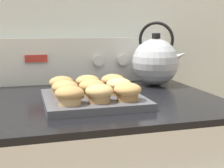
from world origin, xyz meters
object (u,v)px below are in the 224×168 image
muffin_r0_c1 (99,93)px  muffin_r0_c2 (128,91)px  muffin_r1_c0 (65,89)px  muffin_r2_c2 (113,82)px  muffin_r1_c2 (119,86)px  muffin_r0_c0 (70,95)px  muffin_pan (93,99)px  muffin_r2_c1 (88,83)px  muffin_r2_c0 (61,84)px  tea_kettle (156,61)px  muffin_r1_c1 (92,87)px

muffin_r0_c1 → muffin_r0_c2: bearing=-0.9°
muffin_r1_c0 → muffin_r2_c2: 0.19m
muffin_r0_c1 → muffin_r1_c2: 0.12m
muffin_r0_c0 → muffin_r2_c2: size_ratio=1.00×
muffin_pan → muffin_r2_c1: (0.00, 0.08, 0.04)m
muffin_r1_c0 → muffin_r0_c0: bearing=-89.4°
muffin_r1_c2 → muffin_r2_c2: same height
muffin_r0_c1 → muffin_r2_c1: same height
muffin_r1_c0 → muffin_r1_c2: size_ratio=1.00×
muffin_r0_c0 → muffin_r0_c1: 0.08m
muffin_pan → muffin_r0_c0: bearing=-133.4°
muffin_pan → muffin_r1_c2: muffin_r1_c2 is taller
muffin_pan → muffin_r1_c2: bearing=0.5°
muffin_r1_c2 → muffin_r2_c0: 0.18m
muffin_r0_c1 → tea_kettle: size_ratio=0.31×
muffin_r2_c2 → tea_kettle: 0.26m
muffin_r2_c1 → muffin_r1_c0: bearing=-135.0°
muffin_r0_c1 → muffin_r1_c2: (0.08, 0.08, 0.00)m
muffin_pan → muffin_r2_c2: (0.09, 0.08, 0.04)m
muffin_r2_c0 → muffin_r2_c1: size_ratio=1.00×
muffin_r1_c2 → muffin_r2_c1: (-0.08, 0.08, 0.00)m
muffin_r0_c0 → muffin_r1_c1: same height
muffin_r1_c2 → muffin_r2_c2: 0.08m
muffin_r0_c1 → muffin_r1_c1: 0.08m
tea_kettle → muffin_r0_c1: bearing=-134.5°
muffin_r2_c0 → tea_kettle: tea_kettle is taller
muffin_pan → muffin_r0_c1: muffin_r0_c1 is taller
muffin_r2_c0 → tea_kettle: (0.38, 0.14, 0.05)m
muffin_pan → muffin_r1_c0: muffin_r1_c0 is taller
muffin_r0_c1 → muffin_r1_c2: same height
muffin_pan → muffin_r1_c1: size_ratio=3.75×
muffin_r0_c2 → tea_kettle: size_ratio=0.31×
muffin_r2_c0 → muffin_r0_c1: bearing=-63.4°
muffin_r1_c1 → tea_kettle: (0.30, 0.22, 0.05)m
muffin_r0_c0 → muffin_r2_c2: 0.24m
muffin_r0_c0 → muffin_r1_c0: 0.09m
muffin_r0_c0 → muffin_r2_c1: bearing=64.0°
muffin_r2_c1 → muffin_r2_c2: same height
muffin_pan → muffin_r1_c2: (0.08, 0.00, 0.04)m
muffin_r0_c0 → tea_kettle: tea_kettle is taller
muffin_r2_c1 → muffin_r2_c2: 0.08m
muffin_r0_c2 → tea_kettle: (0.22, 0.30, 0.05)m
muffin_r1_c0 → muffin_r2_c2: size_ratio=1.00×
muffin_r0_c0 → tea_kettle: bearing=38.9°
muffin_r2_c1 → muffin_r0_c1: bearing=-90.3°
muffin_r0_c1 → muffin_r2_c2: 0.18m
muffin_r1_c0 → muffin_r1_c1: size_ratio=1.00×
muffin_pan → muffin_r1_c0: (-0.08, -0.00, 0.04)m
muffin_r2_c1 → muffin_r1_c2: bearing=-45.8°
muffin_r0_c2 → muffin_r1_c0: (-0.16, 0.08, 0.00)m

